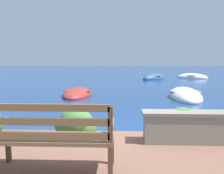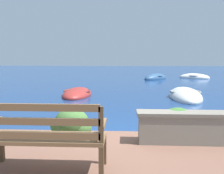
% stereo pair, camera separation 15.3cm
% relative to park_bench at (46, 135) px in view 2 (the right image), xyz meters
% --- Properties ---
extents(ground_plane, '(80.00, 80.00, 0.00)m').
position_rel_park_bench_xyz_m(ground_plane, '(1.06, 1.80, -0.70)').
color(ground_plane, navy).
extents(park_bench, '(1.54, 0.48, 0.93)m').
position_rel_park_bench_xyz_m(park_bench, '(0.00, 0.00, 0.00)').
color(park_bench, brown).
rests_on(park_bench, patio_terrace).
extents(stone_wall, '(1.64, 0.39, 0.55)m').
position_rel_park_bench_xyz_m(stone_wall, '(2.04, 1.20, -0.21)').
color(stone_wall, gray).
rests_on(stone_wall, patio_terrace).
extents(hedge_clump_left, '(0.80, 0.57, 0.54)m').
position_rel_park_bench_xyz_m(hedge_clump_left, '(0.01, 1.42, -0.25)').
color(hedge_clump_left, '#426B33').
rests_on(hedge_clump_left, patio_terrace).
extents(hedge_clump_centre, '(0.85, 0.61, 0.58)m').
position_rel_park_bench_xyz_m(hedge_clump_centre, '(1.96, 1.40, -0.24)').
color(hedge_clump_centre, '#38662D').
rests_on(hedge_clump_centre, patio_terrace).
extents(rowboat_nearest, '(1.46, 3.20, 0.72)m').
position_rel_park_bench_xyz_m(rowboat_nearest, '(3.52, 7.33, -0.64)').
color(rowboat_nearest, silver).
rests_on(rowboat_nearest, ground_plane).
extents(rowboat_mid, '(1.23, 2.50, 0.61)m').
position_rel_park_bench_xyz_m(rowboat_mid, '(-1.09, 7.64, -0.65)').
color(rowboat_mid, '#9E2D28').
rests_on(rowboat_mid, ground_plane).
extents(rowboat_far, '(2.31, 2.41, 0.78)m').
position_rel_park_bench_xyz_m(rowboat_far, '(3.28, 15.71, -0.64)').
color(rowboat_far, '#2D517A').
rests_on(rowboat_far, ground_plane).
extents(rowboat_outer, '(2.52, 1.94, 0.68)m').
position_rel_park_bench_xyz_m(rowboat_outer, '(6.43, 16.73, -0.64)').
color(rowboat_outer, silver).
rests_on(rowboat_outer, ground_plane).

